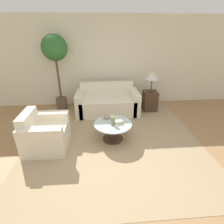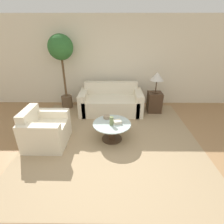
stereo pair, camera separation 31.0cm
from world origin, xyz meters
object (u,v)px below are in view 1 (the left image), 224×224
at_px(potted_plant, 55,55).
at_px(vase, 113,121).
at_px(coffee_table, 113,129).
at_px(sofa_main, 107,102).
at_px(book_stack, 118,122).
at_px(bowl, 107,117).
at_px(table_lamp, 152,76).
at_px(armchair, 44,135).

height_order(potted_plant, vase, potted_plant).
bearing_deg(coffee_table, vase, -95.97).
bearing_deg(coffee_table, sofa_main, 91.59).
relative_size(vase, book_stack, 0.95).
bearing_deg(book_stack, coffee_table, 163.86).
distance_m(potted_plant, book_stack, 2.57).
xyz_separation_m(vase, bowl, (-0.11, 0.30, -0.06)).
bearing_deg(table_lamp, bowl, -137.40).
xyz_separation_m(table_lamp, bowl, (-1.34, -1.23, -0.60)).
relative_size(potted_plant, book_stack, 10.66).
relative_size(coffee_table, bowl, 5.32).
xyz_separation_m(armchair, vase, (1.41, 0.08, 0.21)).
height_order(armchair, book_stack, armchair).
xyz_separation_m(potted_plant, vase, (1.39, -1.80, -1.09)).
distance_m(potted_plant, bowl, 2.29).
xyz_separation_m(potted_plant, bowl, (1.28, -1.50, -1.16)).
bearing_deg(coffee_table, table_lamp, 50.05).
distance_m(vase, bowl, 0.32).
relative_size(table_lamp, bowl, 3.80).
distance_m(bowl, book_stack, 0.32).
relative_size(vase, bowl, 1.23).
relative_size(potted_plant, bowl, 13.74).
relative_size(sofa_main, bowl, 11.43).
height_order(sofa_main, coffee_table, sofa_main).
bearing_deg(sofa_main, bowl, -93.64).
relative_size(armchair, book_stack, 4.46).
height_order(vase, book_stack, vase).
xyz_separation_m(sofa_main, table_lamp, (1.26, 0.01, 0.75)).
bearing_deg(vase, book_stack, 31.89).
xyz_separation_m(vase, book_stack, (0.12, 0.07, -0.06)).
height_order(potted_plant, book_stack, potted_plant).
relative_size(table_lamp, book_stack, 2.94).
relative_size(armchair, potted_plant, 0.42).
height_order(coffee_table, potted_plant, potted_plant).
bearing_deg(armchair, book_stack, -83.61).
relative_size(coffee_table, book_stack, 4.13).
bearing_deg(coffee_table, bowl, 117.65).
height_order(bowl, book_stack, book_stack).
height_order(armchair, bowl, armchair).
bearing_deg(vase, armchair, -176.89).
relative_size(sofa_main, table_lamp, 3.01).
xyz_separation_m(armchair, book_stack, (1.53, 0.15, 0.15)).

